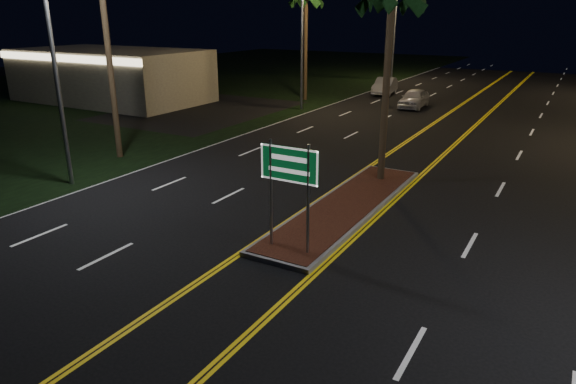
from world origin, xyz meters
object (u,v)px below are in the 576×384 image
Objects in this scene: streetlight_left_mid at (307,28)px; car_near at (414,97)px; streetlight_left_far at (399,24)px; streetlight_left_near at (58,41)px; median_island at (347,206)px; highway_sign at (289,175)px; commercial_building at (111,75)px; car_far at (385,85)px.

streetlight_left_mid is 1.89× the size of car_near.
streetlight_left_mid is 20.00m from streetlight_left_far.
streetlight_left_near is 1.00× the size of streetlight_left_far.
streetlight_left_far is (-10.61, 37.00, 5.57)m from median_island.
median_island is 4.80m from highway_sign.
streetlight_left_near is 20.00m from streetlight_left_mid.
streetlight_left_mid is at bearing -90.00° from streetlight_left_far.
car_near is at bearing 75.25° from streetlight_left_near.
median_island is 20.80m from streetlight_left_mid.
highway_sign is 11.17m from streetlight_left_near.
commercial_building reaches higher than car_far.
highway_sign is at bearing -6.47° from streetlight_left_near.
streetlight_left_mid is (15.39, 4.01, 3.65)m from commercial_building.
streetlight_left_mid is 1.84× the size of car_far.
car_near is (6.53, 4.80, -4.86)m from streetlight_left_mid.
median_island is 29.13m from commercial_building.
highway_sign is 0.36× the size of streetlight_left_far.
median_island is 1.14× the size of streetlight_left_mid.
commercial_building is at bearing 133.90° from streetlight_left_near.
car_near is 6.84m from car_far.
streetlight_left_near reaches higher than car_far.
commercial_building is (-26.00, 17.19, -0.40)m from highway_sign.
streetlight_left_mid reaches higher than highway_sign.
highway_sign is 31.17m from commercial_building.
streetlight_left_mid is (-10.61, 21.20, 3.25)m from highway_sign.
streetlight_left_far reaches higher than median_island.
highway_sign is at bearing -82.54° from car_near.
commercial_building is 28.75m from streetlight_left_far.
streetlight_left_mid is (-10.61, 17.00, 5.57)m from median_island.
car_near is 0.97× the size of car_far.
streetlight_left_mid reaches higher than car_near.
streetlight_left_far is 1.84× the size of car_far.
car_far is at bearing 77.03° from streetlight_left_mid.
car_near is at bearing -59.96° from car_far.
median_island is at bearing 15.78° from streetlight_left_near.
streetlight_left_mid and streetlight_left_far have the same top height.
streetlight_left_far is at bearing 106.00° from median_island.
highway_sign reaches higher than median_island.
car_far is (2.35, 10.22, -4.84)m from streetlight_left_mid.
commercial_building reaches higher than car_near.
median_island is 12.36m from streetlight_left_near.
streetlight_left_near is at bearing -90.00° from streetlight_left_mid.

